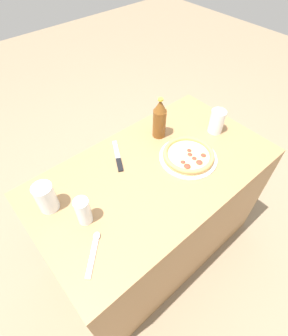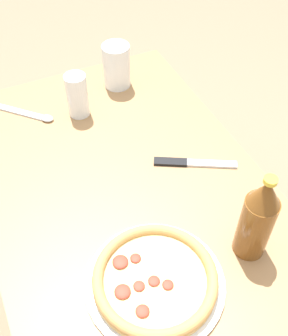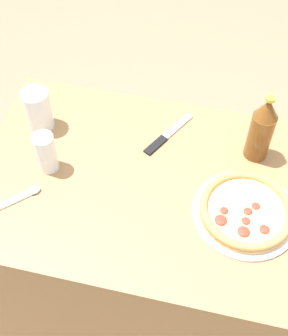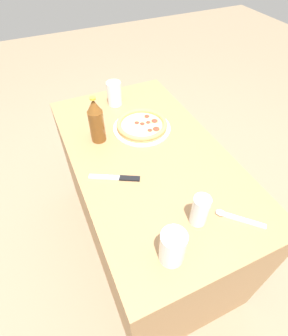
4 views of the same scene
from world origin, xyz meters
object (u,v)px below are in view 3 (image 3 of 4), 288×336
Objects in this scene: pizza_pepperoni at (246,211)px; knife at (167,135)px; glass_water at (46,154)px; beer_bottle at (262,129)px; spoon at (18,198)px; glass_red_wine at (38,111)px.

pizza_pepperoni reaches higher than knife.
glass_water is 0.65× the size of knife.
pizza_pepperoni is 1.44× the size of knife.
beer_bottle reaches higher than spoon.
beer_bottle is 1.59× the size of spoon.
knife is 1.38× the size of spoon.
glass_water is at bearing 17.78° from beer_bottle.
beer_bottle reaches higher than knife.
spoon is at bearing 42.26° from knife.
spoon reaches higher than knife.
pizza_pepperoni is at bearing 88.10° from beer_bottle.
glass_water is 0.38m from knife.
glass_water is 0.15m from spoon.
glass_red_wine reaches higher than spoon.
glass_red_wine reaches higher than glass_water.
spoon is at bearing 97.30° from glass_red_wine.
knife is at bearing -173.75° from glass_red_wine.
glass_water reaches higher than knife.
glass_red_wine reaches higher than knife.
glass_water reaches higher than pizza_pepperoni.
knife is (-0.31, -0.20, -0.05)m from glass_water.
glass_water is (0.58, -0.04, 0.04)m from pizza_pepperoni.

